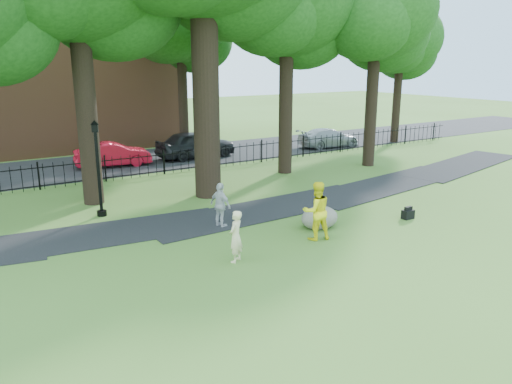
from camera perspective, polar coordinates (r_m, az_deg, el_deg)
ground at (r=16.12m, az=6.00°, el=-5.95°), size 120.00×120.00×0.00m
footpath at (r=19.66m, az=1.27°, el=-2.01°), size 36.07×3.85×0.03m
street at (r=29.87m, az=-13.35°, el=3.44°), size 80.00×7.00×0.02m
iron_fence at (r=26.07m, az=-10.50°, el=3.31°), size 44.00×0.04×1.20m
brick_building at (r=36.18m, az=-24.48°, el=14.04°), size 18.00×8.00×12.00m
tree_row at (r=22.62m, az=-6.48°, el=20.98°), size 26.82×7.96×12.42m
woman at (r=14.46m, az=-2.34°, el=-5.09°), size 0.67×0.63×1.54m
man at (r=16.29m, az=6.92°, el=-2.15°), size 1.09×0.94×1.94m
pedestrian at (r=17.44m, az=-4.07°, el=-1.52°), size 0.63×1.01×1.60m
boulder at (r=17.62m, az=7.29°, el=-2.76°), size 1.66×1.46×0.81m
lamppost at (r=19.33m, az=-17.58°, el=2.41°), size 0.36×0.36×3.61m
backpack at (r=19.33m, az=16.97°, el=-2.46°), size 0.45×0.28×0.33m
red_bag at (r=18.37m, az=6.64°, el=-2.97°), size 0.33×0.21×0.22m
red_sedan at (r=28.62m, az=-16.06°, el=4.14°), size 4.23×1.97×1.34m
grey_car at (r=30.25m, az=-6.91°, el=5.44°), size 4.84×2.06×1.63m
silver_car at (r=34.16m, az=8.30°, el=6.16°), size 4.49×2.14×1.26m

